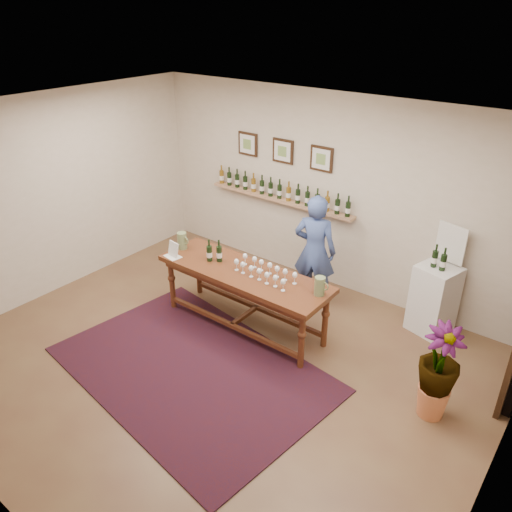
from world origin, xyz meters
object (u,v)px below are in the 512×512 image
Objects in this scene: tasting_table at (244,280)px; potted_plant at (438,373)px; person at (315,251)px; display_pedestal at (434,299)px.

potted_plant is (2.52, -0.05, -0.15)m from tasting_table.
tasting_table is 1.44× the size of person.
tasting_table is 1.12m from person.
tasting_table is at bearing 54.19° from person.
display_pedestal is (1.96, 1.41, -0.24)m from tasting_table.
person reaches higher than tasting_table.
display_pedestal is at bearing 35.66° from tasting_table.
potted_plant reaches higher than display_pedestal.
tasting_table is 2.52× the size of display_pedestal.
tasting_table is 2.48× the size of potted_plant.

